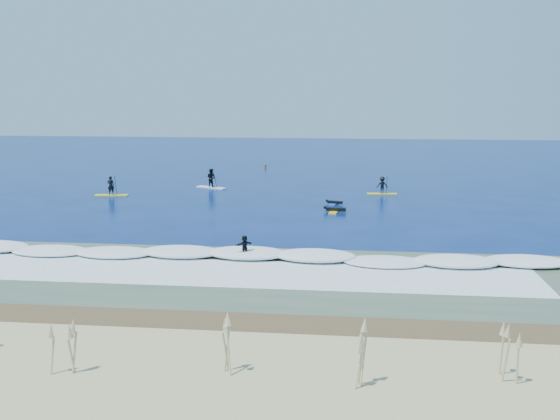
# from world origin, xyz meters

# --- Properties ---
(ground) EXTENTS (160.00, 160.00, 0.00)m
(ground) POSITION_xyz_m (0.00, 0.00, 0.00)
(ground) COLOR #041A4C
(ground) RESTS_ON ground
(dune) EXTENTS (90.00, 7.00, 2.00)m
(dune) POSITION_xyz_m (0.00, -27.00, 0.00)
(dune) COLOR tan
(dune) RESTS_ON ground
(wet_sand_strip) EXTENTS (90.00, 5.00, 0.08)m
(wet_sand_strip) POSITION_xyz_m (0.00, -21.50, 0.00)
(wet_sand_strip) COLOR brown
(wet_sand_strip) RESTS_ON ground
(shallow_water) EXTENTS (90.00, 13.00, 0.01)m
(shallow_water) POSITION_xyz_m (0.00, -14.00, 0.01)
(shallow_water) COLOR #3B513F
(shallow_water) RESTS_ON ground
(breaking_wave) EXTENTS (40.00, 6.00, 0.30)m
(breaking_wave) POSITION_xyz_m (0.00, -10.00, 0.00)
(breaking_wave) COLOR white
(breaking_wave) RESTS_ON ground
(whitewater) EXTENTS (34.00, 5.00, 0.02)m
(whitewater) POSITION_xyz_m (0.00, -13.00, 0.00)
(whitewater) COLOR silver
(whitewater) RESTS_ON ground
(dune_grass) EXTENTS (40.00, 4.00, 1.70)m
(dune_grass) POSITION_xyz_m (0.00, -27.00, 1.85)
(dune_grass) COLOR #D8C385
(dune_grass) RESTS_ON dune
(sup_paddler_left) EXTENTS (3.10, 1.13, 2.13)m
(sup_paddler_left) POSITION_xyz_m (-14.93, 10.10, 0.66)
(sup_paddler_left) COLOR yellow
(sup_paddler_left) RESTS_ON ground
(sup_paddler_center) EXTENTS (3.27, 2.10, 2.26)m
(sup_paddler_center) POSITION_xyz_m (-6.70, 15.60, 0.85)
(sup_paddler_center) COLOR white
(sup_paddler_center) RESTS_ON ground
(sup_paddler_right) EXTENTS (2.81, 0.86, 1.95)m
(sup_paddler_right) POSITION_xyz_m (10.07, 13.55, 0.76)
(sup_paddler_right) COLOR yellow
(sup_paddler_right) RESTS_ON ground
(prone_paddler_near) EXTENTS (1.83, 2.36, 0.48)m
(prone_paddler_near) POSITION_xyz_m (5.84, 4.63, 0.16)
(prone_paddler_near) COLOR yellow
(prone_paddler_near) RESTS_ON ground
(prone_paddler_far) EXTENTS (1.48, 1.93, 0.39)m
(prone_paddler_far) POSITION_xyz_m (5.72, 7.92, 0.13)
(prone_paddler_far) COLOR blue
(prone_paddler_far) RESTS_ON ground
(wave_surfer) EXTENTS (1.69, 1.48, 1.28)m
(wave_surfer) POSITION_xyz_m (0.93, -10.20, 0.74)
(wave_surfer) COLOR white
(wave_surfer) RESTS_ON breaking_wave
(marker_buoy) EXTENTS (0.27, 0.27, 0.64)m
(marker_buoy) POSITION_xyz_m (-3.36, 31.66, 0.28)
(marker_buoy) COLOR #CD4D12
(marker_buoy) RESTS_ON ground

